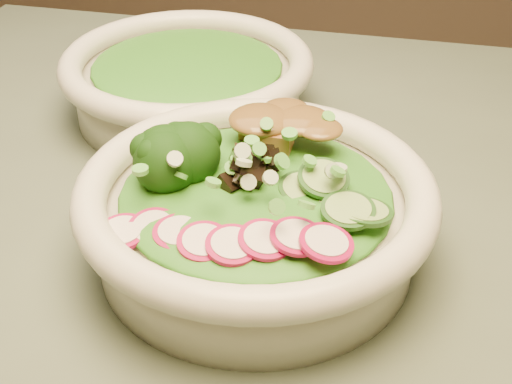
# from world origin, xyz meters

# --- Properties ---
(dining_table) EXTENTS (1.20, 0.80, 0.75)m
(dining_table) POSITION_xyz_m (0.00, 0.00, 0.64)
(dining_table) COLOR black
(dining_table) RESTS_ON ground
(salad_bowl) EXTENTS (0.26, 0.26, 0.07)m
(salad_bowl) POSITION_xyz_m (-0.13, -0.06, 0.79)
(salad_bowl) COLOR silver
(salad_bowl) RESTS_ON dining_table
(side_bowl) EXTENTS (0.25, 0.25, 0.07)m
(side_bowl) POSITION_xyz_m (-0.25, 0.15, 0.79)
(side_bowl) COLOR silver
(side_bowl) RESTS_ON dining_table
(lettuce_bed) EXTENTS (0.20, 0.20, 0.02)m
(lettuce_bed) POSITION_xyz_m (-0.13, -0.06, 0.81)
(lettuce_bed) COLOR #246214
(lettuce_bed) RESTS_ON salad_bowl
(side_lettuce) EXTENTS (0.17, 0.17, 0.02)m
(side_lettuce) POSITION_xyz_m (-0.25, 0.15, 0.81)
(side_lettuce) COLOR #246214
(side_lettuce) RESTS_ON side_bowl
(broccoli_florets) EXTENTS (0.09, 0.08, 0.04)m
(broccoli_florets) POSITION_xyz_m (-0.19, -0.06, 0.82)
(broccoli_florets) COLOR black
(broccoli_florets) RESTS_ON salad_bowl
(radish_slices) EXTENTS (0.11, 0.06, 0.02)m
(radish_slices) POSITION_xyz_m (-0.13, -0.12, 0.81)
(radish_slices) COLOR #9F0C44
(radish_slices) RESTS_ON salad_bowl
(cucumber_slices) EXTENTS (0.08, 0.08, 0.03)m
(cucumber_slices) POSITION_xyz_m (-0.07, -0.06, 0.82)
(cucumber_slices) COLOR #96C970
(cucumber_slices) RESTS_ON salad_bowl
(mushroom_heap) EXTENTS (0.08, 0.08, 0.04)m
(mushroom_heap) POSITION_xyz_m (-0.13, -0.04, 0.82)
(mushroom_heap) COLOR black
(mushroom_heap) RESTS_ON salad_bowl
(tofu_cubes) EXTENTS (0.10, 0.07, 0.03)m
(tofu_cubes) POSITION_xyz_m (-0.13, 0.00, 0.82)
(tofu_cubes) COLOR #945A31
(tofu_cubes) RESTS_ON salad_bowl
(peanut_sauce) EXTENTS (0.07, 0.05, 0.02)m
(peanut_sauce) POSITION_xyz_m (-0.13, 0.00, 0.83)
(peanut_sauce) COLOR brown
(peanut_sauce) RESTS_ON tofu_cubes
(scallion_garnish) EXTENTS (0.19, 0.19, 0.02)m
(scallion_garnish) POSITION_xyz_m (-0.13, -0.06, 0.83)
(scallion_garnish) COLOR #5AB640
(scallion_garnish) RESTS_ON salad_bowl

